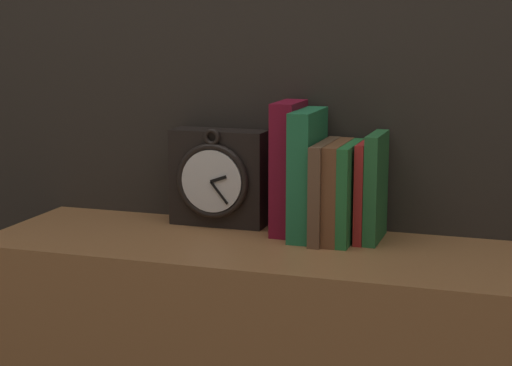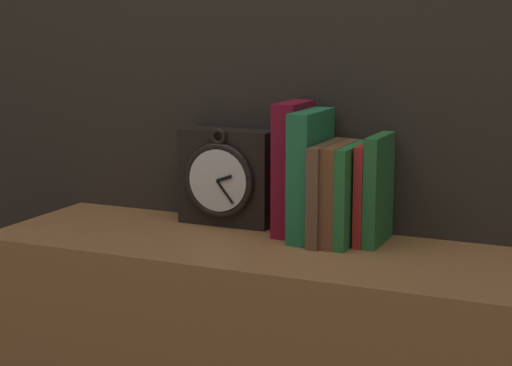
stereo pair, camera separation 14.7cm
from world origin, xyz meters
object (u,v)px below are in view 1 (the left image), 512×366
Objects in this scene: book_slot1_green at (307,174)px; book_slot6_green at (376,187)px; book_slot2_brown at (324,191)px; book_slot0_maroon at (288,168)px; book_slot5_red at (365,191)px; book_slot3_brown at (338,191)px; book_slot4_green at (350,192)px; clock at (218,178)px.

book_slot1_green reaches higher than book_slot6_green.
book_slot0_maroon is at bearing 162.63° from book_slot2_brown.
book_slot1_green is 1.20× the size of book_slot6_green.
book_slot5_red is (0.07, 0.02, 0.00)m from book_slot2_brown.
book_slot6_green is at bearing 1.25° from book_slot5_red.
book_slot6_green is (0.09, 0.02, 0.01)m from book_slot2_brown.
book_slot0_maroon is at bearing 168.67° from book_slot3_brown.
book_slot3_brown is 0.99× the size of book_slot5_red.
book_slot0_maroon is 0.04m from book_slot1_green.
book_slot1_green is (0.04, -0.02, -0.01)m from book_slot0_maroon.
book_slot1_green is at bearing 177.68° from book_slot4_green.
book_slot0_maroon reaches higher than book_slot5_red.
book_slot4_green is at bearing -9.18° from book_slot0_maroon.
book_slot6_green is at bearing 12.32° from book_slot2_brown.
book_slot0_maroon is 1.39× the size of book_slot4_green.
book_slot6_green is at bearing -3.98° from clock.
book_slot4_green is at bearing 4.47° from book_slot2_brown.
book_slot6_green is (0.16, -0.00, -0.03)m from book_slot0_maroon.
book_slot3_brown is 0.05m from book_slot5_red.
book_slot0_maroon is at bearing 178.71° from book_slot6_green.
book_slot2_brown is 0.91× the size of book_slot6_green.
book_slot5_red is 0.92× the size of book_slot6_green.
book_slot1_green is 0.08m from book_slot4_green.
book_slot0_maroon is 1.39× the size of book_slot3_brown.
book_slot3_brown is 0.91× the size of book_slot6_green.
book_slot5_red is at bearing 6.74° from book_slot1_green.
book_slot1_green is at bearing -173.26° from book_slot5_red.
clock is 0.24m from book_slot3_brown.
book_slot2_brown is 1.01× the size of book_slot4_green.
clock is 0.22m from book_slot2_brown.
book_slot4_green is at bearing -145.40° from book_slot5_red.
clock reaches higher than book_slot3_brown.
clock is at bearing 171.25° from book_slot3_brown.
book_slot2_brown is 0.02m from book_slot3_brown.
book_slot0_maroon is at bearing -6.99° from clock.
book_slot0_maroon is 0.16m from book_slot6_green.
book_slot0_maroon is at bearing 170.82° from book_slot4_green.
book_slot4_green is at bearing -2.32° from book_slot1_green.
book_slot1_green is (0.18, -0.03, 0.02)m from clock.
book_slot4_green is 0.91× the size of book_slot6_green.
book_slot5_red is (0.04, 0.02, 0.00)m from book_slot3_brown.
book_slot3_brown is at bearing -11.33° from book_slot0_maroon.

